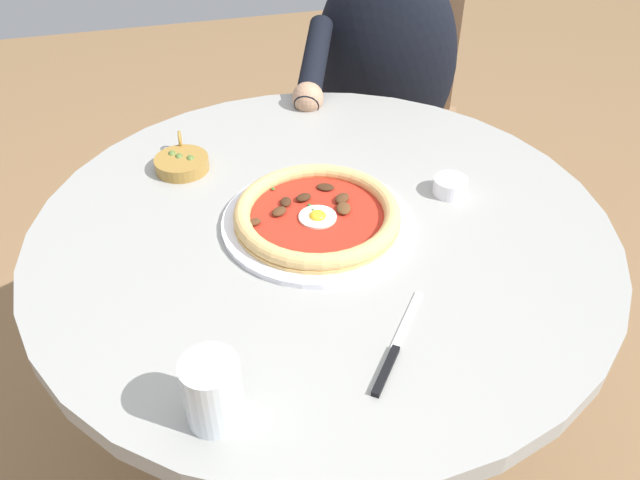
# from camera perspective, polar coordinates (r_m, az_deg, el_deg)

# --- Properties ---
(ground_plane) EXTENTS (6.00, 6.00, 0.02)m
(ground_plane) POSITION_cam_1_polar(r_m,az_deg,el_deg) (1.66, 0.12, -19.19)
(ground_plane) COLOR olive
(dining_table) EXTENTS (0.99, 0.99, 0.73)m
(dining_table) POSITION_cam_1_polar(r_m,az_deg,el_deg) (1.19, 0.16, -3.78)
(dining_table) COLOR #999993
(dining_table) RESTS_ON ground
(pizza_on_plate) EXTENTS (0.33, 0.33, 0.04)m
(pizza_on_plate) POSITION_cam_1_polar(r_m,az_deg,el_deg) (1.09, -0.24, 2.10)
(pizza_on_plate) COLOR white
(pizza_on_plate) RESTS_ON dining_table
(water_glass) EXTENTS (0.07, 0.07, 0.10)m
(water_glass) POSITION_cam_1_polar(r_m,az_deg,el_deg) (0.80, -9.43, -13.37)
(water_glass) COLOR silver
(water_glass) RESTS_ON dining_table
(steak_knife) EXTENTS (0.17, 0.14, 0.01)m
(steak_knife) POSITION_cam_1_polar(r_m,az_deg,el_deg) (0.89, 6.23, -10.13)
(steak_knife) COLOR silver
(steak_knife) RESTS_ON dining_table
(ramekin_capers) EXTENTS (0.06, 0.06, 0.03)m
(ramekin_capers) POSITION_cam_1_polar(r_m,az_deg,el_deg) (1.19, 11.45, 4.75)
(ramekin_capers) COLOR white
(ramekin_capers) RESTS_ON dining_table
(olive_pan) EXTENTS (0.13, 0.10, 0.05)m
(olive_pan) POSITION_cam_1_polar(r_m,az_deg,el_deg) (1.26, -12.13, 6.70)
(olive_pan) COLOR olive
(olive_pan) RESTS_ON dining_table
(diner_person) EXTENTS (0.46, 0.51, 1.15)m
(diner_person) POSITION_cam_1_polar(r_m,az_deg,el_deg) (1.81, 5.28, 9.53)
(diner_person) COLOR #282833
(diner_person) RESTS_ON ground
(cafe_chair_diner) EXTENTS (0.53, 0.53, 0.91)m
(cafe_chair_diner) POSITION_cam_1_polar(r_m,az_deg,el_deg) (1.92, 6.08, 12.50)
(cafe_chair_diner) COLOR #957050
(cafe_chair_diner) RESTS_ON ground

